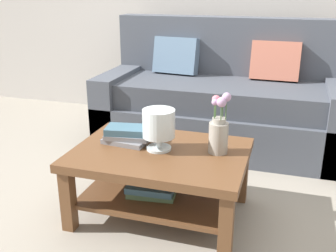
{
  "coord_description": "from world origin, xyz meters",
  "views": [
    {
      "loc": [
        0.68,
        -2.41,
        1.34
      ],
      "look_at": [
        0.0,
        -0.23,
        0.52
      ],
      "focal_mm": 42.74,
      "sensor_mm": 36.0,
      "label": 1
    }
  ],
  "objects_px": {
    "couch": "(222,102)",
    "glass_hurricane_vase": "(159,125)",
    "book_stack_main": "(128,135)",
    "coffee_table": "(160,169)",
    "flower_pitcher": "(219,130)"
  },
  "relations": [
    {
      "from": "couch",
      "to": "glass_hurricane_vase",
      "type": "distance_m",
      "value": 1.3
    },
    {
      "from": "couch",
      "to": "book_stack_main",
      "type": "relative_size",
      "value": 6.89
    },
    {
      "from": "couch",
      "to": "coffee_table",
      "type": "distance_m",
      "value": 1.3
    },
    {
      "from": "glass_hurricane_vase",
      "to": "flower_pitcher",
      "type": "height_order",
      "value": "flower_pitcher"
    },
    {
      "from": "couch",
      "to": "coffee_table",
      "type": "relative_size",
      "value": 2.04
    },
    {
      "from": "coffee_table",
      "to": "glass_hurricane_vase",
      "type": "xyz_separation_m",
      "value": [
        -0.01,
        0.02,
        0.27
      ]
    },
    {
      "from": "coffee_table",
      "to": "couch",
      "type": "bearing_deg",
      "value": 83.84
    },
    {
      "from": "coffee_table",
      "to": "book_stack_main",
      "type": "xyz_separation_m",
      "value": [
        -0.23,
        0.07,
        0.17
      ]
    },
    {
      "from": "couch",
      "to": "book_stack_main",
      "type": "xyz_separation_m",
      "value": [
        -0.37,
        -1.22,
        0.1
      ]
    },
    {
      "from": "coffee_table",
      "to": "flower_pitcher",
      "type": "xyz_separation_m",
      "value": [
        0.33,
        0.07,
        0.26
      ]
    },
    {
      "from": "coffee_table",
      "to": "flower_pitcher",
      "type": "relative_size",
      "value": 2.79
    },
    {
      "from": "couch",
      "to": "book_stack_main",
      "type": "height_order",
      "value": "couch"
    },
    {
      "from": "book_stack_main",
      "to": "flower_pitcher",
      "type": "relative_size",
      "value": 0.82
    },
    {
      "from": "glass_hurricane_vase",
      "to": "book_stack_main",
      "type": "bearing_deg",
      "value": 165.61
    },
    {
      "from": "coffee_table",
      "to": "book_stack_main",
      "type": "bearing_deg",
      "value": 162.31
    }
  ]
}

